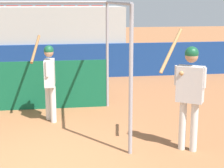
# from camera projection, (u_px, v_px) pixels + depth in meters

# --- Properties ---
(ground_plane) EXTENTS (60.00, 60.00, 0.00)m
(ground_plane) POSITION_uv_depth(u_px,v_px,m) (43.00, 165.00, 6.26)
(ground_plane) COLOR #935B38
(outfield_wall) EXTENTS (24.00, 0.12, 1.19)m
(outfield_wall) POSITION_uv_depth(u_px,v_px,m) (49.00, 62.00, 12.89)
(outfield_wall) COLOR navy
(outfield_wall) RESTS_ON ground
(bleacher_section) EXTENTS (5.40, 2.40, 2.47)m
(bleacher_section) POSITION_uv_depth(u_px,v_px,m) (49.00, 39.00, 13.96)
(bleacher_section) COLOR #9E9E99
(bleacher_section) RESTS_ON ground
(batting_cage) EXTENTS (4.26, 3.14, 2.67)m
(batting_cage) POSITION_uv_depth(u_px,v_px,m) (21.00, 70.00, 8.69)
(batting_cage) COLOR gray
(batting_cage) RESTS_ON ground
(player_batter) EXTENTS (0.54, 0.98, 1.90)m
(player_batter) POSITION_uv_depth(u_px,v_px,m) (49.00, 76.00, 8.32)
(player_batter) COLOR silver
(player_batter) RESTS_ON ground
(player_waiting) EXTENTS (0.82, 0.61, 2.20)m
(player_waiting) POSITION_uv_depth(u_px,v_px,m) (190.00, 87.00, 6.64)
(player_waiting) COLOR silver
(player_waiting) RESTS_ON ground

